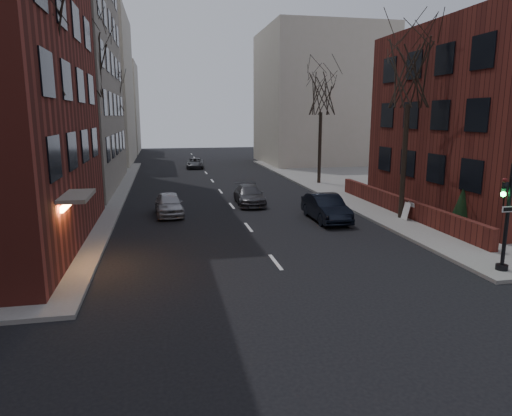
{
  "coord_description": "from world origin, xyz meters",
  "views": [
    {
      "loc": [
        -4.3,
        -5.15,
        5.83
      ],
      "look_at": [
        -0.54,
        13.33,
        2.0
      ],
      "focal_mm": 32.0,
      "sensor_mm": 36.0,
      "label": 1
    }
  ],
  "objects": [
    {
      "name": "car_lane_far",
      "position": [
        -0.8,
        46.64,
        0.56
      ],
      "size": [
        2.21,
        4.19,
        1.12
      ],
      "primitive_type": "imported",
      "rotation": [
        0.0,
        0.0,
        -0.09
      ],
      "color": "#45454A",
      "rests_on": "ground"
    },
    {
      "name": "low_wall_right",
      "position": [
        9.3,
        19.0,
        0.65
      ],
      "size": [
        0.35,
        16.0,
        1.0
      ],
      "primitive_type": "cube",
      "color": "#5C211A",
      "rests_on": "sidewalk_far_right"
    },
    {
      "name": "tree_left_c",
      "position": [
        -8.8,
        40.0,
        8.03
      ],
      "size": [
        3.96,
        3.96,
        9.72
      ],
      "color": "#2D231C",
      "rests_on": "sidewalk_far_left"
    },
    {
      "name": "streetlamp_far",
      "position": [
        -8.2,
        42.0,
        4.24
      ],
      "size": [
        0.36,
        0.36,
        6.28
      ],
      "color": "black",
      "rests_on": "sidewalk_far_left"
    },
    {
      "name": "tree_left_b",
      "position": [
        -8.8,
        26.0,
        8.91
      ],
      "size": [
        4.4,
        4.4,
        10.8
      ],
      "color": "#2D231C",
      "rests_on": "sidewalk_far_left"
    },
    {
      "name": "building_distant_lb",
      "position": [
        -13.0,
        72.0,
        7.0
      ],
      "size": [
        10.0,
        12.0,
        14.0
      ],
      "primitive_type": "cube",
      "color": "#C0B4A3",
      "rests_on": "ground"
    },
    {
      "name": "parked_sedan",
      "position": [
        4.57,
        18.7,
        0.75
      ],
      "size": [
        1.59,
        4.53,
        1.49
      ],
      "primitive_type": "imported",
      "rotation": [
        0.0,
        0.0,
        0.0
      ],
      "color": "black",
      "rests_on": "ground"
    },
    {
      "name": "traffic_signal",
      "position": [
        7.94,
        8.99,
        1.91
      ],
      "size": [
        0.76,
        0.44,
        4.0
      ],
      "color": "black",
      "rests_on": "sidewalk_far_right"
    },
    {
      "name": "tree_right_b",
      "position": [
        8.8,
        32.0,
        7.59
      ],
      "size": [
        3.74,
        3.74,
        9.18
      ],
      "color": "#2D231C",
      "rests_on": "sidewalk_far_right"
    },
    {
      "name": "streetlamp_near",
      "position": [
        -8.2,
        22.0,
        4.24
      ],
      "size": [
        0.36,
        0.36,
        6.28
      ],
      "color": "black",
      "rests_on": "sidewalk_far_left"
    },
    {
      "name": "tree_right_a",
      "position": [
        8.8,
        18.0,
        8.03
      ],
      "size": [
        3.96,
        3.96,
        9.72
      ],
      "color": "#2D231C",
      "rests_on": "sidewalk_far_right"
    },
    {
      "name": "car_lane_silver",
      "position": [
        -4.07,
        21.97,
        0.67
      ],
      "size": [
        1.77,
        4.01,
        1.34
      ],
      "primitive_type": "imported",
      "rotation": [
        0.0,
        0.0,
        0.05
      ],
      "color": "#9C9BA0",
      "rests_on": "ground"
    },
    {
      "name": "evergreen_shrub",
      "position": [
        10.5,
        14.98,
        1.28
      ],
      "size": [
        1.51,
        1.51,
        2.27
      ],
      "primitive_type": "cone",
      "rotation": [
        0.0,
        0.0,
        -0.12
      ],
      "color": "black",
      "rests_on": "sidewalk_far_right"
    },
    {
      "name": "sandwich_board",
      "position": [
        8.99,
        17.44,
        0.64
      ],
      "size": [
        0.43,
        0.61,
        0.98
      ],
      "primitive_type": "cube",
      "rotation": [
        0.0,
        0.0,
        -0.0
      ],
      "color": "white",
      "rests_on": "sidewalk_far_right"
    },
    {
      "name": "building_distant_la",
      "position": [
        -15.0,
        55.0,
        9.0
      ],
      "size": [
        14.0,
        16.0,
        18.0
      ],
      "primitive_type": "cube",
      "color": "#C0B4A3",
      "rests_on": "ground"
    },
    {
      "name": "car_lane_gray",
      "position": [
        1.23,
        24.27,
        0.63
      ],
      "size": [
        1.94,
        4.42,
        1.26
      ],
      "primitive_type": "imported",
      "rotation": [
        0.0,
        0.0,
        -0.04
      ],
      "color": "#3B3A3F",
      "rests_on": "ground"
    },
    {
      "name": "building_distant_ra",
      "position": [
        15.0,
        50.0,
        8.0
      ],
      "size": [
        14.0,
        14.0,
        16.0
      ],
      "primitive_type": "cube",
      "color": "#C0B4A3",
      "rests_on": "ground"
    },
    {
      "name": "tree_left_a",
      "position": [
        -8.8,
        14.0,
        8.47
      ],
      "size": [
        4.18,
        4.18,
        10.26
      ],
      "color": "#2D231C",
      "rests_on": "sidewalk_far_left"
    }
  ]
}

